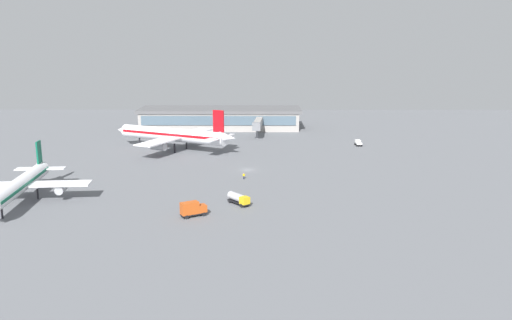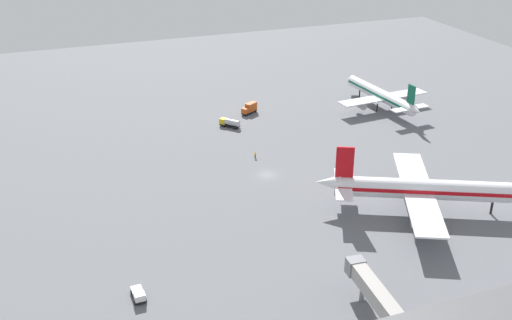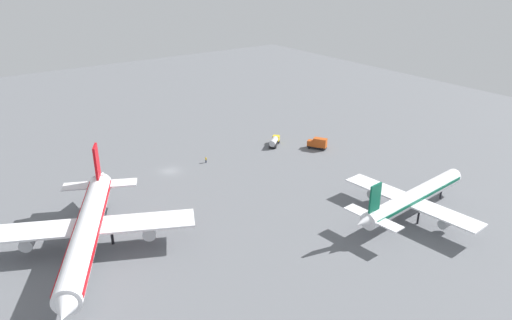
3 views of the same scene
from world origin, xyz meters
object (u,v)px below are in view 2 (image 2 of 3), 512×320
object	(u,v)px
pushback_tractor	(139,295)
airplane_taxiing	(381,95)
fuel_truck	(230,123)
ground_crew_worker	(255,155)
airplane_at_gate	(425,189)
catering_truck	(250,108)

from	to	relation	value
pushback_tractor	airplane_taxiing	bearing A→B (deg)	125.88
fuel_truck	ground_crew_worker	distance (m)	23.10
airplane_at_gate	fuel_truck	xyz separation A→B (m)	(-24.96, 62.65, -4.05)
fuel_truck	catering_truck	bearing A→B (deg)	-87.20
pushback_tractor	fuel_truck	bearing A→B (deg)	148.68
airplane_taxiing	catering_truck	bearing A→B (deg)	71.18
airplane_at_gate	airplane_taxiing	xyz separation A→B (m)	(25.68, 61.26, -1.13)
catering_truck	pushback_tractor	size ratio (longest dim) A/B	1.30
airplane_taxiing	ground_crew_worker	size ratio (longest dim) A/B	23.35
fuel_truck	pushback_tractor	xyz separation A→B (m)	(-40.78, -71.80, -0.42)
catering_truck	ground_crew_worker	size ratio (longest dim) A/B	3.47
pushback_tractor	ground_crew_worker	size ratio (longest dim) A/B	2.67
airplane_taxiing	pushback_tractor	world-z (taller)	airplane_taxiing
fuel_truck	ground_crew_worker	world-z (taller)	fuel_truck
catering_truck	airplane_at_gate	bearing A→B (deg)	72.06
catering_truck	fuel_truck	bearing A→B (deg)	12.39
airplane_taxiing	pushback_tractor	distance (m)	115.44
airplane_at_gate	ground_crew_worker	xyz separation A→B (m)	(-25.45, 39.55, -4.59)
fuel_truck	pushback_tractor	bearing A→B (deg)	110.62
pushback_tractor	ground_crew_worker	distance (m)	63.21
airplane_taxiing	fuel_truck	world-z (taller)	airplane_taxiing
airplane_at_gate	fuel_truck	world-z (taller)	airplane_at_gate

